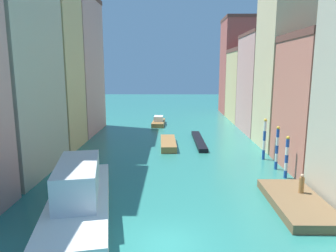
% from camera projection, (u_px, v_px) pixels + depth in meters
% --- Properties ---
extents(ground_plane, '(154.00, 154.00, 0.00)m').
position_uv_depth(ground_plane, '(170.00, 141.00, 41.10)').
color(ground_plane, '#28756B').
extents(building_left_1, '(6.78, 10.61, 19.62)m').
position_uv_depth(building_left_1, '(6.00, 65.00, 27.00)').
color(building_left_1, '#BCB299').
rests_on(building_left_1, ground).
extents(building_left_2, '(6.78, 7.20, 19.12)m').
position_uv_depth(building_left_2, '(48.00, 68.00, 36.12)').
color(building_left_2, '#DBB77A').
rests_on(building_left_2, ground).
extents(building_left_3, '(6.78, 11.52, 20.07)m').
position_uv_depth(building_left_3, '(73.00, 65.00, 45.40)').
color(building_left_3, tan).
rests_on(building_left_3, ground).
extents(building_right_1, '(6.78, 8.78, 12.73)m').
position_uv_depth(building_right_1, '(324.00, 103.00, 28.59)').
color(building_right_1, '#C6705B').
rests_on(building_right_1, ground).
extents(building_right_2, '(6.78, 7.74, 20.53)m').
position_uv_depth(building_right_2, '(291.00, 62.00, 36.39)').
color(building_right_2, beige).
rests_on(building_right_2, ground).
extents(building_right_3, '(6.78, 10.64, 14.72)m').
position_uv_depth(building_right_3, '(266.00, 83.00, 46.10)').
color(building_right_3, tan).
rests_on(building_right_3, ground).
extents(building_right_4, '(6.78, 10.74, 13.13)m').
position_uv_depth(building_right_4, '(248.00, 85.00, 56.70)').
color(building_right_4, '#DBB77A').
rests_on(building_right_4, ground).
extents(building_right_5, '(6.78, 8.65, 20.00)m').
position_uv_depth(building_right_5, '(238.00, 66.00, 65.57)').
color(building_right_5, '#B25147').
rests_on(building_right_5, ground).
extents(waterfront_dock, '(3.48, 7.58, 0.61)m').
position_uv_depth(waterfront_dock, '(297.00, 203.00, 21.46)').
color(waterfront_dock, brown).
rests_on(waterfront_dock, ground).
extents(person_on_dock, '(0.36, 0.36, 1.43)m').
position_uv_depth(person_on_dock, '(302.00, 184.00, 22.29)').
color(person_on_dock, olive).
rests_on(person_on_dock, waterfront_dock).
extents(mooring_pole_0, '(0.32, 0.32, 3.80)m').
position_uv_depth(mooring_pole_0, '(287.00, 157.00, 26.83)').
color(mooring_pole_0, '#1E479E').
rests_on(mooring_pole_0, ground).
extents(mooring_pole_1, '(0.31, 0.31, 4.20)m').
position_uv_depth(mooring_pole_1, '(277.00, 148.00, 29.16)').
color(mooring_pole_1, '#1E479E').
rests_on(mooring_pole_1, ground).
extents(mooring_pole_2, '(0.32, 0.32, 4.40)m').
position_uv_depth(mooring_pole_2, '(264.00, 139.00, 32.38)').
color(mooring_pole_2, '#1E479E').
rests_on(mooring_pole_2, ground).
extents(vaporetto_white, '(6.21, 13.40, 3.58)m').
position_uv_depth(vaporetto_white, '(79.00, 197.00, 20.03)').
color(vaporetto_white, white).
rests_on(vaporetto_white, ground).
extents(gondola_black, '(1.29, 10.34, 0.49)m').
position_uv_depth(gondola_black, '(199.00, 141.00, 40.17)').
color(gondola_black, black).
rests_on(gondola_black, ground).
extents(motorboat_0, '(2.14, 6.25, 1.54)m').
position_uv_depth(motorboat_0, '(159.00, 122.00, 52.93)').
color(motorboat_0, olive).
rests_on(motorboat_0, ground).
extents(motorboat_1, '(2.10, 7.00, 0.76)m').
position_uv_depth(motorboat_1, '(168.00, 143.00, 38.26)').
color(motorboat_1, olive).
rests_on(motorboat_1, ground).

